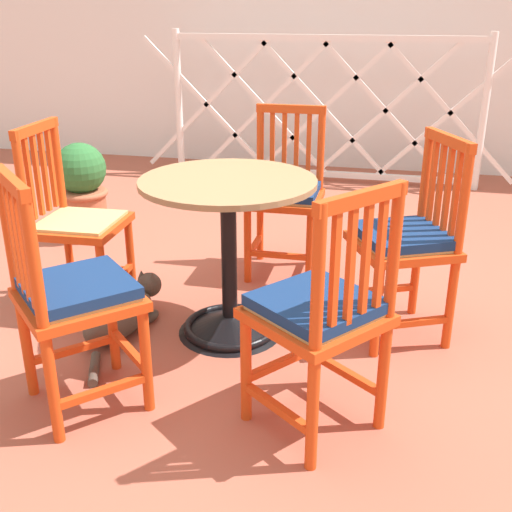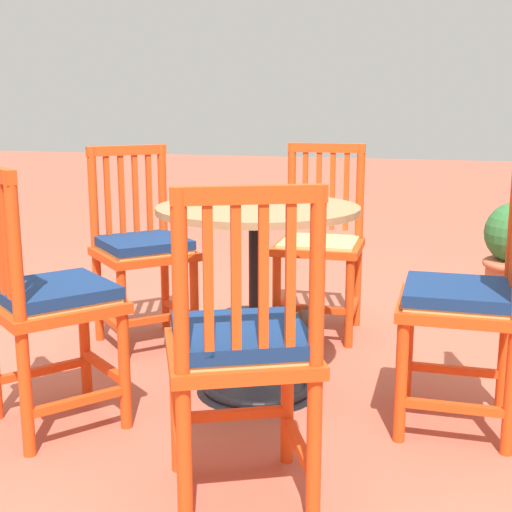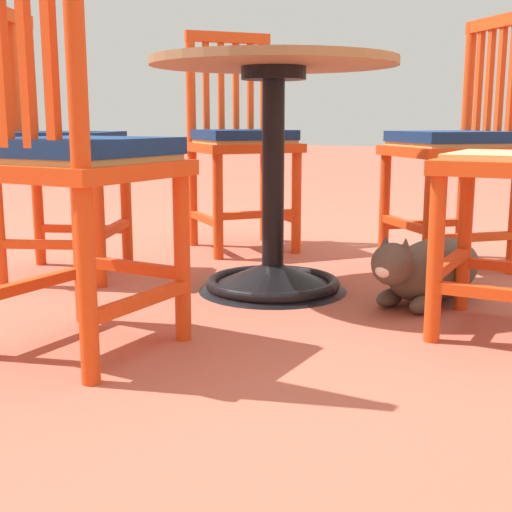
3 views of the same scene
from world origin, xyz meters
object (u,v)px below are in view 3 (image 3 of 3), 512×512
orange_chair_by_planter (57,149)px  orange_chair_facing_out (455,147)px  tabby_cat (428,271)px  cafe_table (273,203)px  orange_chair_tucked_in (241,143)px  orange_chair_at_corner (72,163)px

orange_chair_by_planter → orange_chair_facing_out: size_ratio=1.00×
orange_chair_by_planter → tabby_cat: 1.32m
cafe_table → orange_chair_facing_out: orange_chair_facing_out is taller
orange_chair_tucked_in → orange_chair_facing_out: size_ratio=1.00×
orange_chair_facing_out → orange_chair_tucked_in: bearing=4.0°
orange_chair_at_corner → tabby_cat: orange_chair_at_corner is taller
orange_chair_tucked_in → orange_chair_at_corner: same height
orange_chair_at_corner → orange_chair_facing_out: same height
orange_chair_tucked_in → orange_chair_by_planter: 0.82m
orange_chair_by_planter → orange_chair_facing_out: same height
tabby_cat → orange_chair_facing_out: bearing=-81.7°
orange_chair_at_corner → tabby_cat: 1.10m
tabby_cat → cafe_table: bearing=13.1°
cafe_table → orange_chair_tucked_in: orange_chair_tucked_in is taller
cafe_table → tabby_cat: 0.52m
orange_chair_facing_out → tabby_cat: 0.66m
cafe_table → orange_chair_at_corner: 0.78m
orange_chair_facing_out → tabby_cat: (-0.08, 0.55, -0.35)m
orange_chair_by_planter → orange_chair_facing_out: 1.43m
orange_chair_by_planter → cafe_table: bearing=-167.5°
cafe_table → orange_chair_at_corner: bearing=81.7°
cafe_table → orange_chair_by_planter: (0.76, 0.17, 0.16)m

